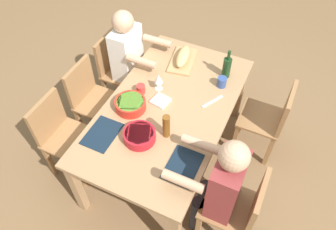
# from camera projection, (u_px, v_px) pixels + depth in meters

# --- Properties ---
(ground_plane) EXTENTS (8.00, 8.00, 0.00)m
(ground_plane) POSITION_uv_depth(u_px,v_px,m) (168.00, 155.00, 3.38)
(ground_plane) COLOR brown
(dining_table) EXTENTS (1.79, 1.02, 0.74)m
(dining_table) POSITION_uv_depth(u_px,v_px,m) (168.00, 113.00, 2.88)
(dining_table) COLOR #A87F56
(dining_table) RESTS_ON ground_plane
(chair_near_left) EXTENTS (0.40, 0.40, 0.85)m
(chair_near_left) POSITION_uv_depth(u_px,v_px,m) (117.00, 67.00, 3.53)
(chair_near_left) COLOR #9E7044
(chair_near_left) RESTS_ON ground_plane
(diner_near_left) EXTENTS (0.41, 0.53, 1.20)m
(diner_near_left) POSITION_uv_depth(u_px,v_px,m) (130.00, 56.00, 3.32)
(diner_near_left) COLOR #2D2D38
(diner_near_left) RESTS_ON ground_plane
(chair_near_center) EXTENTS (0.40, 0.40, 0.85)m
(chair_near_center) POSITION_uv_depth(u_px,v_px,m) (92.00, 97.00, 3.24)
(chair_near_center) COLOR #9E7044
(chair_near_center) RESTS_ON ground_plane
(chair_far_left) EXTENTS (0.40, 0.40, 0.85)m
(chair_far_left) POSITION_uv_depth(u_px,v_px,m) (271.00, 118.00, 3.07)
(chair_far_left) COLOR #9E7044
(chair_far_left) RESTS_ON ground_plane
(chair_far_right) EXTENTS (0.40, 0.40, 0.85)m
(chair_far_right) POSITION_uv_depth(u_px,v_px,m) (240.00, 207.00, 2.49)
(chair_far_right) COLOR #9E7044
(chair_far_right) RESTS_ON ground_plane
(diner_far_right) EXTENTS (0.41, 0.53, 1.20)m
(diner_far_right) POSITION_uv_depth(u_px,v_px,m) (220.00, 184.00, 2.38)
(diner_far_right) COLOR #2D2D38
(diner_far_right) RESTS_ON ground_plane
(chair_near_right) EXTENTS (0.40, 0.40, 0.85)m
(chair_near_right) POSITION_uv_depth(u_px,v_px,m) (61.00, 133.00, 2.95)
(chair_near_right) COLOR #9E7044
(chair_near_right) RESTS_ON ground_plane
(serving_bowl_pasta) EXTENTS (0.26, 0.26, 0.08)m
(serving_bowl_pasta) POSITION_uv_depth(u_px,v_px,m) (139.00, 135.00, 2.56)
(serving_bowl_pasta) COLOR #B21923
(serving_bowl_pasta) RESTS_ON dining_table
(serving_bowl_salad) EXTENTS (0.26, 0.26, 0.09)m
(serving_bowl_salad) POSITION_uv_depth(u_px,v_px,m) (130.00, 104.00, 2.77)
(serving_bowl_salad) COLOR red
(serving_bowl_salad) RESTS_ON dining_table
(cutting_board) EXTENTS (0.43, 0.28, 0.02)m
(cutting_board) POSITION_uv_depth(u_px,v_px,m) (183.00, 61.00, 3.19)
(cutting_board) COLOR tan
(cutting_board) RESTS_ON dining_table
(bread_loaf) EXTENTS (0.33, 0.16, 0.09)m
(bread_loaf) POSITION_uv_depth(u_px,v_px,m) (183.00, 56.00, 3.15)
(bread_loaf) COLOR tan
(bread_loaf) RESTS_ON cutting_board
(wine_bottle) EXTENTS (0.08, 0.08, 0.29)m
(wine_bottle) POSITION_uv_depth(u_px,v_px,m) (227.00, 67.00, 2.98)
(wine_bottle) COLOR #193819
(wine_bottle) RESTS_ON dining_table
(beer_bottle) EXTENTS (0.06, 0.06, 0.22)m
(beer_bottle) POSITION_uv_depth(u_px,v_px,m) (166.00, 126.00, 2.54)
(beer_bottle) COLOR brown
(beer_bottle) RESTS_ON dining_table
(wine_glass) EXTENTS (0.08, 0.08, 0.17)m
(wine_glass) POSITION_uv_depth(u_px,v_px,m) (159.00, 79.00, 2.87)
(wine_glass) COLOR silver
(wine_glass) RESTS_ON dining_table
(cup_near_center) EXTENTS (0.08, 0.08, 0.08)m
(cup_near_center) POSITION_uv_depth(u_px,v_px,m) (141.00, 89.00, 2.90)
(cup_near_center) COLOR red
(cup_near_center) RESTS_ON dining_table
(cup_far_left) EXTENTS (0.08, 0.08, 0.10)m
(cup_far_left) POSITION_uv_depth(u_px,v_px,m) (222.00, 82.00, 2.94)
(cup_far_left) COLOR #334C8C
(cup_far_left) RESTS_ON dining_table
(placemat_far_right) EXTENTS (0.32, 0.23, 0.01)m
(placemat_far_right) POSITION_uv_depth(u_px,v_px,m) (183.00, 166.00, 2.43)
(placemat_far_right) COLOR #142333
(placemat_far_right) RESTS_ON dining_table
(placemat_near_right) EXTENTS (0.32, 0.23, 0.01)m
(placemat_near_right) POSITION_uv_depth(u_px,v_px,m) (102.00, 134.00, 2.62)
(placemat_near_right) COLOR #142333
(placemat_near_right) RESTS_ON dining_table
(carving_knife) EXTENTS (0.21, 0.13, 0.01)m
(carving_knife) POSITION_uv_depth(u_px,v_px,m) (212.00, 101.00, 2.85)
(carving_knife) COLOR silver
(carving_knife) RESTS_ON dining_table
(napkin_stack) EXTENTS (0.16, 0.16, 0.02)m
(napkin_stack) POSITION_uv_depth(u_px,v_px,m) (161.00, 101.00, 2.84)
(napkin_stack) COLOR white
(napkin_stack) RESTS_ON dining_table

